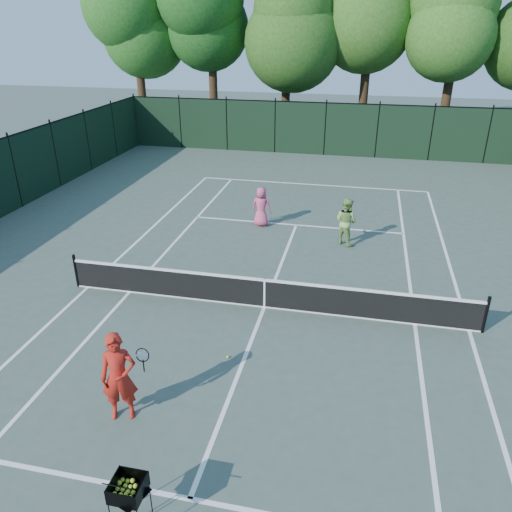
% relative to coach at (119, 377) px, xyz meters
% --- Properties ---
extents(ground, '(90.00, 90.00, 0.00)m').
position_rel_coach_xyz_m(ground, '(1.97, 4.79, -0.98)').
color(ground, '#415045').
rests_on(ground, ground).
extents(sideline_doubles_left, '(0.10, 23.77, 0.01)m').
position_rel_coach_xyz_m(sideline_doubles_left, '(-3.51, 4.79, -0.98)').
color(sideline_doubles_left, white).
rests_on(sideline_doubles_left, ground).
extents(sideline_doubles_right, '(0.10, 23.77, 0.01)m').
position_rel_coach_xyz_m(sideline_doubles_right, '(7.46, 4.79, -0.98)').
color(sideline_doubles_right, white).
rests_on(sideline_doubles_right, ground).
extents(sideline_singles_left, '(0.10, 23.77, 0.01)m').
position_rel_coach_xyz_m(sideline_singles_left, '(-2.14, 4.79, -0.98)').
color(sideline_singles_left, white).
rests_on(sideline_singles_left, ground).
extents(sideline_singles_right, '(0.10, 23.77, 0.01)m').
position_rel_coach_xyz_m(sideline_singles_right, '(6.09, 4.79, -0.98)').
color(sideline_singles_right, white).
rests_on(sideline_singles_right, ground).
extents(baseline_far, '(10.97, 0.10, 0.01)m').
position_rel_coach_xyz_m(baseline_far, '(1.97, 16.68, -0.98)').
color(baseline_far, white).
rests_on(baseline_far, ground).
extents(service_line_near, '(8.23, 0.10, 0.01)m').
position_rel_coach_xyz_m(service_line_near, '(1.97, -1.61, -0.98)').
color(service_line_near, white).
rests_on(service_line_near, ground).
extents(service_line_far, '(8.23, 0.10, 0.01)m').
position_rel_coach_xyz_m(service_line_far, '(1.97, 11.19, -0.98)').
color(service_line_far, white).
rests_on(service_line_far, ground).
extents(center_service_line, '(0.10, 12.80, 0.01)m').
position_rel_coach_xyz_m(center_service_line, '(1.97, 4.79, -0.98)').
color(center_service_line, white).
rests_on(center_service_line, ground).
extents(tennis_net, '(11.69, 0.09, 1.06)m').
position_rel_coach_xyz_m(tennis_net, '(1.97, 4.79, -0.51)').
color(tennis_net, black).
rests_on(tennis_net, ground).
extents(fence_far, '(24.00, 0.05, 3.00)m').
position_rel_coach_xyz_m(fence_far, '(1.97, 22.79, 0.52)').
color(fence_far, black).
rests_on(fence_far, ground).
extents(tree_0, '(6.40, 6.40, 13.14)m').
position_rel_coach_xyz_m(tree_0, '(-11.03, 26.29, 7.18)').
color(tree_0, black).
rests_on(tree_0, ground).
extents(tree_2, '(6.00, 6.00, 12.40)m').
position_rel_coach_xyz_m(tree_2, '(-1.03, 26.59, 6.74)').
color(tree_2, black).
rests_on(tree_2, ground).
extents(tree_4, '(6.20, 6.20, 12.97)m').
position_rel_coach_xyz_m(tree_4, '(8.97, 26.39, 7.16)').
color(tree_4, black).
rests_on(tree_4, ground).
extents(coach, '(0.88, 0.87, 1.97)m').
position_rel_coach_xyz_m(coach, '(0.00, 0.00, 0.00)').
color(coach, '#B41F14').
rests_on(coach, ground).
extents(player_pink, '(0.81, 0.58, 1.56)m').
position_rel_coach_xyz_m(player_pink, '(0.62, 10.86, -0.20)').
color(player_pink, '#D14A71').
rests_on(player_pink, ground).
extents(player_green, '(1.06, 1.01, 1.72)m').
position_rel_coach_xyz_m(player_green, '(3.94, 9.78, -0.13)').
color(player_green, '#85B359').
rests_on(player_green, ground).
extents(ball_hopper, '(0.66, 0.66, 0.97)m').
position_rel_coach_xyz_m(ball_hopper, '(1.23, -2.24, -0.17)').
color(ball_hopper, black).
rests_on(ball_hopper, ground).
extents(loose_ball_midcourt, '(0.07, 0.07, 0.07)m').
position_rel_coach_xyz_m(loose_ball_midcourt, '(1.58, 2.30, -0.95)').
color(loose_ball_midcourt, '#B8CC29').
rests_on(loose_ball_midcourt, ground).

